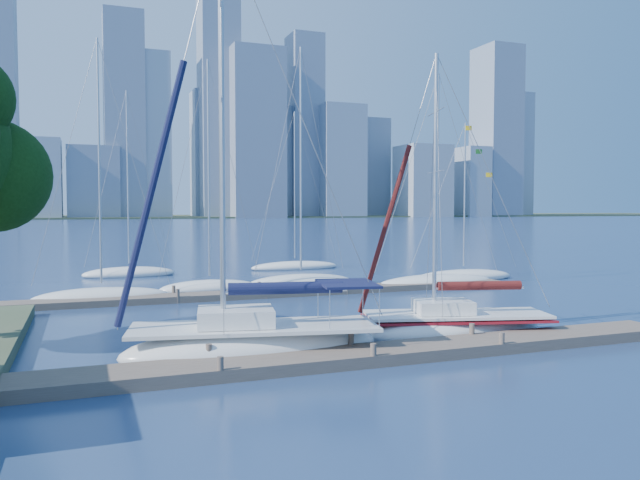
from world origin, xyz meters
name	(u,v)px	position (x,y,z in m)	size (l,w,h in m)	color
ground	(362,361)	(0.00, 0.00, 0.00)	(700.00, 700.00, 0.00)	navy
near_dock	(362,356)	(0.00, 0.00, 0.20)	(26.00, 2.00, 0.40)	brown
far_dock	(279,293)	(2.00, 16.00, 0.18)	(30.00, 1.80, 0.36)	brown
far_shore	(102,218)	(0.00, 320.00, 0.00)	(800.00, 100.00, 1.50)	#38472D
sailboat_navy	(254,323)	(-3.18, 2.05, 1.18)	(9.63, 4.74, 15.62)	silver
sailboat_maroon	(456,313)	(5.33, 2.51, 0.93)	(8.29, 4.57, 11.83)	silver
bg_boat_0	(102,296)	(-7.84, 17.39, 0.29)	(7.65, 3.76, 14.75)	silver
bg_boat_1	(210,287)	(-1.49, 19.30, 0.29)	(6.28, 2.46, 14.53)	silver
bg_boat_3	(301,282)	(4.53, 19.42, 0.32)	(7.68, 4.63, 15.89)	silver
bg_boat_4	(437,282)	(13.05, 16.61, 0.28)	(8.77, 3.91, 14.26)	silver
bg_boat_5	(464,276)	(16.73, 19.00, 0.25)	(8.19, 3.88, 11.53)	silver
bg_boat_6	(129,273)	(-5.56, 29.88, 0.28)	(7.09, 4.34, 14.22)	silver
bg_boat_7	(295,266)	(7.89, 30.76, 0.25)	(7.73, 2.40, 13.51)	silver
skyline	(151,141)	(22.31, 290.49, 37.12)	(503.52, 51.31, 119.14)	#7F8EA4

